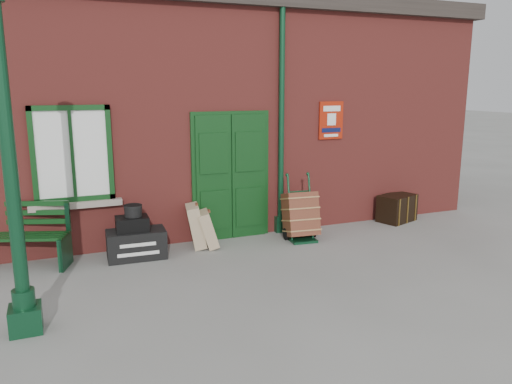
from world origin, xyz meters
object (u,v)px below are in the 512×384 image
bench (12,234)px  houdini_trunk (136,244)px  porter_trolley (301,215)px  dark_trunk (397,208)px

bench → houdini_trunk: bearing=8.9°
porter_trolley → dark_trunk: bearing=14.8°
bench → houdini_trunk: size_ratio=1.89×
porter_trolley → dark_trunk: (2.37, 0.36, -0.17)m
houdini_trunk → porter_trolley: bearing=0.5°
porter_trolley → houdini_trunk: bearing=-176.1°
bench → houdini_trunk: (1.77, -0.32, -0.28)m
porter_trolley → bench: bearing=-179.2°
bench → dark_trunk: bench is taller
bench → porter_trolley: size_ratio=1.49×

